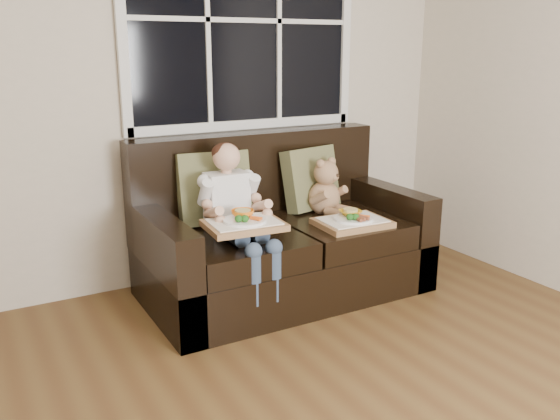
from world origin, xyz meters
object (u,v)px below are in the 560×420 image
loveseat (279,242)px  tray_right (352,221)px  tray_left (244,223)px  child (234,204)px  teddy_bear (325,191)px

loveseat → tray_right: bearing=-42.9°
loveseat → tray_left: 0.57m
child → teddy_bear: size_ratio=2.13×
loveseat → child: bearing=-162.1°
loveseat → child: 0.49m
teddy_bear → child: bearing=172.1°
teddy_bear → tray_left: teddy_bear is taller
child → tray_left: bearing=-99.8°
loveseat → teddy_bear: loveseat is taller
loveseat → tray_right: loveseat is taller
teddy_bear → loveseat: bearing=163.9°
child → tray_right: bearing=-15.6°
child → teddy_bear: (0.71, 0.13, -0.03)m
loveseat → teddy_bear: (0.35, 0.01, 0.29)m
loveseat → child: (-0.36, -0.12, 0.32)m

